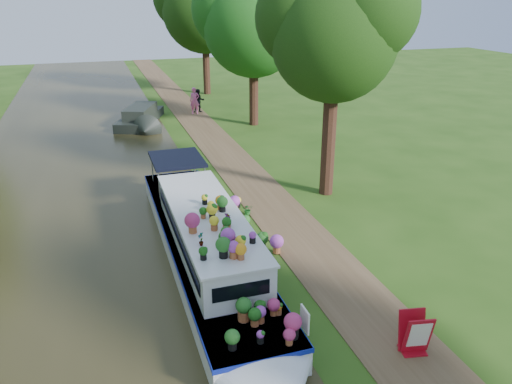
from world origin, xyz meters
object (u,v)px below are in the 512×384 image
at_px(plant_boat, 208,244).
at_px(sandwich_board, 415,335).
at_px(pedestrian_pink, 195,101).
at_px(pedestrian_dark, 199,101).
at_px(second_boat, 141,117).

height_order(plant_boat, sandwich_board, plant_boat).
xyz_separation_m(plant_boat, pedestrian_pink, (3.80, 20.57, 0.07)).
height_order(plant_boat, pedestrian_dark, plant_boat).
bearing_deg(plant_boat, sandwich_board, -54.57).
height_order(sandwich_board, pedestrian_dark, pedestrian_dark).
distance_m(sandwich_board, pedestrian_dark, 26.04).
xyz_separation_m(sandwich_board, pedestrian_pink, (0.13, 25.73, 0.43)).
height_order(sandwich_board, pedestrian_pink, pedestrian_pink).
relative_size(second_boat, pedestrian_dark, 4.08).
bearing_deg(plant_boat, second_boat, 90.19).
distance_m(second_boat, sandwich_board, 24.13).
relative_size(plant_boat, pedestrian_dark, 8.41).
bearing_deg(pedestrian_pink, second_boat, -144.40).
xyz_separation_m(plant_boat, sandwich_board, (3.67, -5.16, -0.36)).
distance_m(plant_boat, pedestrian_dark, 21.28).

